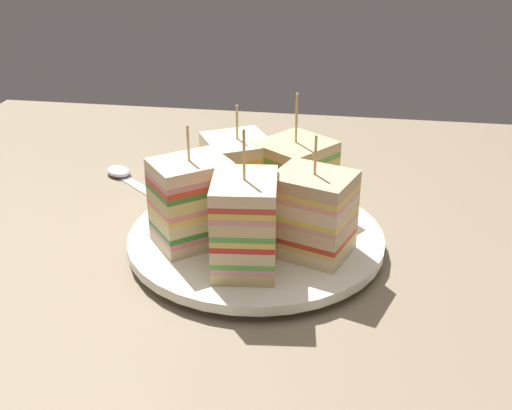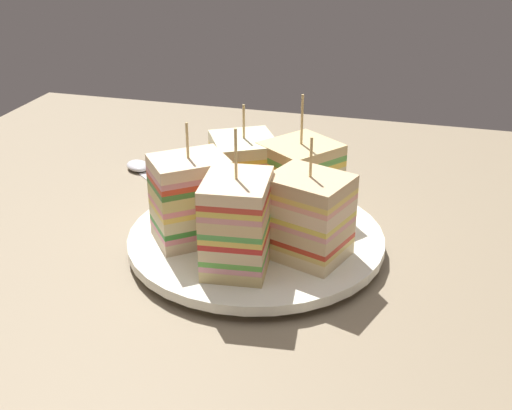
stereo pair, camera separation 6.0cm
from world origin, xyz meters
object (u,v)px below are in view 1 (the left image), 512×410
at_px(plate, 256,239).
at_px(chip_pile, 259,223).
at_px(sandwich_wedge_1, 312,214).
at_px(sandwich_wedge_2, 294,178).
at_px(sandwich_wedge_3, 238,174).
at_px(sandwich_wedge_4, 192,202).
at_px(spoon, 128,178).
at_px(sandwich_wedge_0, 241,224).

height_order(plate, chip_pile, chip_pile).
bearing_deg(sandwich_wedge_1, plate, -6.16).
height_order(sandwich_wedge_2, sandwich_wedge_3, sandwich_wedge_2).
bearing_deg(plate, sandwich_wedge_2, 59.85).
xyz_separation_m(sandwich_wedge_1, sandwich_wedge_3, (-0.08, 0.08, -0.00)).
bearing_deg(plate, sandwich_wedge_1, -25.57).
bearing_deg(sandwich_wedge_4, sandwich_wedge_2, 3.24).
bearing_deg(spoon, sandwich_wedge_3, -168.14).
relative_size(sandwich_wedge_2, sandwich_wedge_3, 1.14).
bearing_deg(sandwich_wedge_2, sandwich_wedge_0, 20.29).
bearing_deg(sandwich_wedge_4, plate, -14.58).
relative_size(plate, sandwich_wedge_2, 1.97).
height_order(sandwich_wedge_1, chip_pile, sandwich_wedge_1).
distance_m(chip_pile, spoon, 0.22).
height_order(sandwich_wedge_0, sandwich_wedge_2, sandwich_wedge_0).
bearing_deg(chip_pile, sandwich_wedge_1, -31.46).
bearing_deg(sandwich_wedge_0, sandwich_wedge_2, -22.92).
distance_m(sandwich_wedge_4, chip_pile, 0.07).
height_order(sandwich_wedge_1, sandwich_wedge_3, sandwich_wedge_1).
relative_size(sandwich_wedge_0, sandwich_wedge_2, 1.02).
distance_m(sandwich_wedge_1, spoon, 0.28).
xyz_separation_m(plate, sandwich_wedge_3, (-0.03, 0.05, 0.04)).
xyz_separation_m(sandwich_wedge_2, spoon, (-0.21, 0.08, -0.05)).
height_order(sandwich_wedge_4, chip_pile, sandwich_wedge_4).
xyz_separation_m(sandwich_wedge_4, chip_pile, (0.06, 0.03, -0.03)).
xyz_separation_m(plate, sandwich_wedge_1, (0.05, -0.03, 0.04)).
distance_m(plate, sandwich_wedge_0, 0.08).
bearing_deg(sandwich_wedge_4, chip_pile, -10.79).
bearing_deg(plate, chip_pile, 67.58).
bearing_deg(sandwich_wedge_3, spoon, -148.17).
relative_size(sandwich_wedge_0, sandwich_wedge_1, 1.13).
relative_size(plate, sandwich_wedge_3, 2.24).
xyz_separation_m(plate, chip_pile, (0.00, 0.01, 0.01)).
distance_m(sandwich_wedge_2, sandwich_wedge_4, 0.11).
relative_size(sandwich_wedge_2, spoon, 0.96).
bearing_deg(sandwich_wedge_3, chip_pile, 2.31).
distance_m(plate, chip_pile, 0.02).
xyz_separation_m(sandwich_wedge_3, chip_pile, (0.03, -0.05, -0.03)).
height_order(plate, spoon, plate).
xyz_separation_m(sandwich_wedge_1, spoon, (-0.23, 0.16, -0.05)).
bearing_deg(plate, sandwich_wedge_3, 116.75).
bearing_deg(spoon, sandwich_wedge_0, 172.08).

